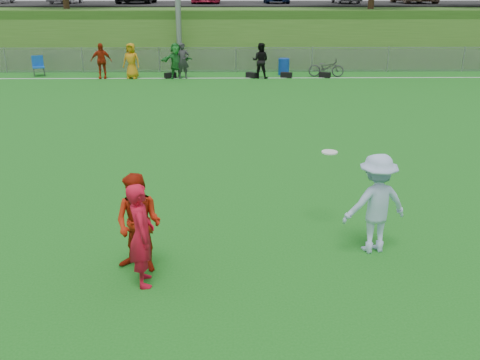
{
  "coord_description": "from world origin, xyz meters",
  "views": [
    {
      "loc": [
        -0.25,
        -8.42,
        4.27
      ],
      "look_at": [
        -0.11,
        0.5,
        1.02
      ],
      "focal_mm": 40.0,
      "sensor_mm": 36.0,
      "label": 1
    }
  ],
  "objects_px": {
    "frisbee": "(330,152)",
    "recycling_bin": "(284,67)",
    "bicycle": "(326,68)",
    "player_red_left": "(142,235)",
    "player_red_center": "(139,223)",
    "player_blue": "(376,204)"
  },
  "relations": [
    {
      "from": "player_red_center",
      "to": "player_blue",
      "type": "distance_m",
      "value": 3.9
    },
    {
      "from": "player_blue",
      "to": "bicycle",
      "type": "relative_size",
      "value": 0.99
    },
    {
      "from": "player_blue",
      "to": "bicycle",
      "type": "height_order",
      "value": "player_blue"
    },
    {
      "from": "player_red_left",
      "to": "player_blue",
      "type": "distance_m",
      "value": 3.88
    },
    {
      "from": "player_red_center",
      "to": "player_blue",
      "type": "height_order",
      "value": "player_blue"
    },
    {
      "from": "player_red_left",
      "to": "recycling_bin",
      "type": "bearing_deg",
      "value": -24.18
    },
    {
      "from": "recycling_bin",
      "to": "bicycle",
      "type": "relative_size",
      "value": 0.48
    },
    {
      "from": "recycling_bin",
      "to": "bicycle",
      "type": "height_order",
      "value": "bicycle"
    },
    {
      "from": "player_red_left",
      "to": "player_blue",
      "type": "bearing_deg",
      "value": -87.68
    },
    {
      "from": "player_red_center",
      "to": "frisbee",
      "type": "distance_m",
      "value": 3.69
    },
    {
      "from": "recycling_bin",
      "to": "bicycle",
      "type": "distance_m",
      "value": 2.15
    },
    {
      "from": "player_red_left",
      "to": "player_red_center",
      "type": "bearing_deg",
      "value": 1.84
    },
    {
      "from": "bicycle",
      "to": "recycling_bin",
      "type": "bearing_deg",
      "value": 79.92
    },
    {
      "from": "frisbee",
      "to": "recycling_bin",
      "type": "distance_m",
      "value": 18.22
    },
    {
      "from": "frisbee",
      "to": "recycling_bin",
      "type": "height_order",
      "value": "frisbee"
    },
    {
      "from": "player_red_center",
      "to": "player_blue",
      "type": "bearing_deg",
      "value": 27.76
    },
    {
      "from": "bicycle",
      "to": "player_red_left",
      "type": "bearing_deg",
      "value": 170.14
    },
    {
      "from": "player_red_center",
      "to": "player_blue",
      "type": "relative_size",
      "value": 0.93
    },
    {
      "from": "frisbee",
      "to": "recycling_bin",
      "type": "xyz_separation_m",
      "value": [
        0.9,
        18.17,
        -1.02
      ]
    },
    {
      "from": "player_red_left",
      "to": "frisbee",
      "type": "bearing_deg",
      "value": -69.14
    },
    {
      "from": "frisbee",
      "to": "bicycle",
      "type": "bearing_deg",
      "value": 80.44
    },
    {
      "from": "player_red_left",
      "to": "recycling_bin",
      "type": "relative_size",
      "value": 1.95
    }
  ]
}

